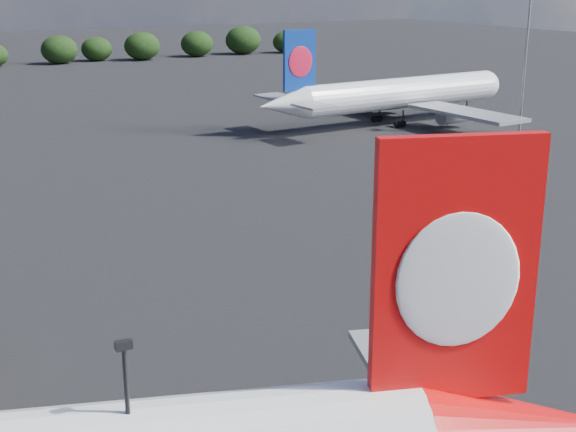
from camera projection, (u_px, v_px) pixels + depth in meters
china_southern_airliner at (393, 95)px, 120.30m from camera, size 44.81×42.59×14.63m
floodlight_mast_near at (528, 28)px, 110.85m from camera, size 1.60×1.60×22.75m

